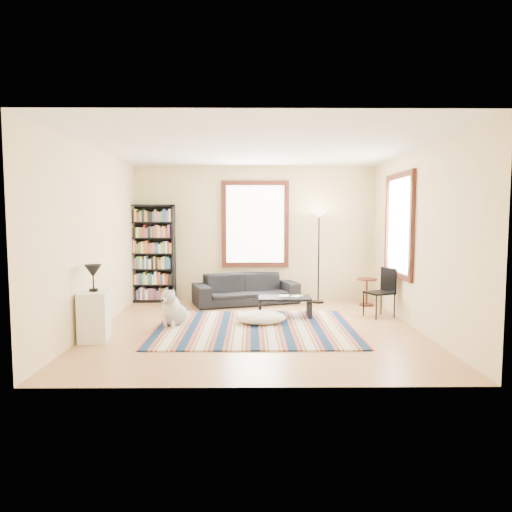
{
  "coord_description": "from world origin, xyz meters",
  "views": [
    {
      "loc": [
        -0.07,
        -7.04,
        1.74
      ],
      "look_at": [
        0.0,
        0.5,
        1.1
      ],
      "focal_mm": 32.0,
      "sensor_mm": 36.0,
      "label": 1
    }
  ],
  "objects_px": {
    "folding_chair": "(379,293)",
    "side_table": "(367,292)",
    "floor_lamp": "(319,257)",
    "white_cabinet": "(94,316)",
    "floor_cushion": "(261,318)",
    "bookshelf": "(153,253)",
    "dog": "(175,307)",
    "coffee_table": "(285,307)",
    "sofa": "(246,289)"
  },
  "relations": [
    {
      "from": "coffee_table",
      "to": "floor_cushion",
      "type": "relative_size",
      "value": 1.09
    },
    {
      "from": "side_table",
      "to": "folding_chair",
      "type": "bearing_deg",
      "value": -92.73
    },
    {
      "from": "sofa",
      "to": "coffee_table",
      "type": "relative_size",
      "value": 2.3
    },
    {
      "from": "folding_chair",
      "to": "dog",
      "type": "xyz_separation_m",
      "value": [
        -3.46,
        -0.6,
        -0.13
      ]
    },
    {
      "from": "sofa",
      "to": "folding_chair",
      "type": "relative_size",
      "value": 2.41
    },
    {
      "from": "dog",
      "to": "side_table",
      "type": "bearing_deg",
      "value": 45.64
    },
    {
      "from": "bookshelf",
      "to": "folding_chair",
      "type": "height_order",
      "value": "bookshelf"
    },
    {
      "from": "folding_chair",
      "to": "white_cabinet",
      "type": "distance_m",
      "value": 4.69
    },
    {
      "from": "sofa",
      "to": "coffee_table",
      "type": "height_order",
      "value": "sofa"
    },
    {
      "from": "bookshelf",
      "to": "floor_cushion",
      "type": "xyz_separation_m",
      "value": [
        2.19,
        -2.01,
        -0.9
      ]
    },
    {
      "from": "folding_chair",
      "to": "white_cabinet",
      "type": "relative_size",
      "value": 1.23
    },
    {
      "from": "floor_cushion",
      "to": "floor_lamp",
      "type": "distance_m",
      "value": 2.35
    },
    {
      "from": "coffee_table",
      "to": "white_cabinet",
      "type": "distance_m",
      "value": 3.17
    },
    {
      "from": "floor_lamp",
      "to": "dog",
      "type": "bearing_deg",
      "value": -143.1
    },
    {
      "from": "coffee_table",
      "to": "floor_lamp",
      "type": "bearing_deg",
      "value": 59.82
    },
    {
      "from": "bookshelf",
      "to": "dog",
      "type": "bearing_deg",
      "value": -69.29
    },
    {
      "from": "side_table",
      "to": "dog",
      "type": "relative_size",
      "value": 0.89
    },
    {
      "from": "bookshelf",
      "to": "white_cabinet",
      "type": "height_order",
      "value": "bookshelf"
    },
    {
      "from": "sofa",
      "to": "coffee_table",
      "type": "distance_m",
      "value": 1.43
    },
    {
      "from": "bookshelf",
      "to": "coffee_table",
      "type": "xyz_separation_m",
      "value": [
        2.61,
        -1.52,
        -0.82
      ]
    },
    {
      "from": "sofa",
      "to": "bookshelf",
      "type": "height_order",
      "value": "bookshelf"
    },
    {
      "from": "coffee_table",
      "to": "dog",
      "type": "distance_m",
      "value": 1.91
    },
    {
      "from": "floor_lamp",
      "to": "floor_cushion",
      "type": "bearing_deg",
      "value": -123.25
    },
    {
      "from": "bookshelf",
      "to": "side_table",
      "type": "relative_size",
      "value": 3.7
    },
    {
      "from": "white_cabinet",
      "to": "bookshelf",
      "type": "bearing_deg",
      "value": 78.37
    },
    {
      "from": "floor_cushion",
      "to": "dog",
      "type": "height_order",
      "value": "dog"
    },
    {
      "from": "sofa",
      "to": "folding_chair",
      "type": "bearing_deg",
      "value": -46.2
    },
    {
      "from": "floor_cushion",
      "to": "sofa",
      "type": "bearing_deg",
      "value": 98.86
    },
    {
      "from": "white_cabinet",
      "to": "floor_cushion",
      "type": "bearing_deg",
      "value": 14.4
    },
    {
      "from": "sofa",
      "to": "side_table",
      "type": "xyz_separation_m",
      "value": [
        2.39,
        -0.2,
        -0.03
      ]
    },
    {
      "from": "sofa",
      "to": "coffee_table",
      "type": "xyz_separation_m",
      "value": [
        0.69,
        -1.25,
        -0.12
      ]
    },
    {
      "from": "floor_lamp",
      "to": "folding_chair",
      "type": "distance_m",
      "value": 1.68
    },
    {
      "from": "sofa",
      "to": "floor_lamp",
      "type": "height_order",
      "value": "floor_lamp"
    },
    {
      "from": "folding_chair",
      "to": "side_table",
      "type": "bearing_deg",
      "value": 65.24
    },
    {
      "from": "floor_cushion",
      "to": "white_cabinet",
      "type": "height_order",
      "value": "white_cabinet"
    },
    {
      "from": "bookshelf",
      "to": "dog",
      "type": "relative_size",
      "value": 3.31
    },
    {
      "from": "coffee_table",
      "to": "floor_cushion",
      "type": "xyz_separation_m",
      "value": [
        -0.42,
        -0.49,
        -0.08
      ]
    },
    {
      "from": "sofa",
      "to": "white_cabinet",
      "type": "bearing_deg",
      "value": -145.89
    },
    {
      "from": "floor_lamp",
      "to": "folding_chair",
      "type": "bearing_deg",
      "value": -57.39
    },
    {
      "from": "floor_cushion",
      "to": "dog",
      "type": "bearing_deg",
      "value": -175.43
    },
    {
      "from": "bookshelf",
      "to": "floor_cushion",
      "type": "height_order",
      "value": "bookshelf"
    },
    {
      "from": "white_cabinet",
      "to": "dog",
      "type": "distance_m",
      "value": 1.32
    },
    {
      "from": "bookshelf",
      "to": "dog",
      "type": "xyz_separation_m",
      "value": [
        0.8,
        -2.12,
        -0.7
      ]
    },
    {
      "from": "dog",
      "to": "floor_lamp",
      "type": "bearing_deg",
      "value": 57.4
    },
    {
      "from": "white_cabinet",
      "to": "dog",
      "type": "relative_size",
      "value": 1.16
    },
    {
      "from": "coffee_table",
      "to": "folding_chair",
      "type": "bearing_deg",
      "value": -0.13
    },
    {
      "from": "bookshelf",
      "to": "folding_chair",
      "type": "bearing_deg",
      "value": -19.64
    },
    {
      "from": "coffee_table",
      "to": "dog",
      "type": "height_order",
      "value": "dog"
    },
    {
      "from": "floor_cushion",
      "to": "dog",
      "type": "relative_size",
      "value": 1.36
    },
    {
      "from": "floor_cushion",
      "to": "dog",
      "type": "distance_m",
      "value": 1.41
    }
  ]
}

